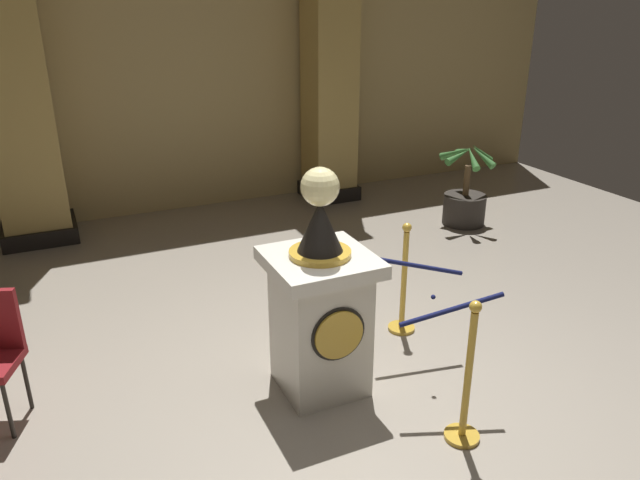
{
  "coord_description": "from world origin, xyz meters",
  "views": [
    {
      "loc": [
        -1.77,
        -3.17,
        2.77
      ],
      "look_at": [
        -0.13,
        0.36,
        1.21
      ],
      "focal_mm": 33.76,
      "sensor_mm": 36.0,
      "label": 1
    }
  ],
  "objects": [
    {
      "name": "pedestal_clock",
      "position": [
        -0.13,
        0.36,
        0.68
      ],
      "size": [
        0.74,
        0.74,
        1.73
      ],
      "color": "silver",
      "rests_on": "ground_plane"
    },
    {
      "name": "stanchion_far",
      "position": [
        0.89,
        0.82,
        0.36
      ],
      "size": [
        0.24,
        0.24,
        1.02
      ],
      "color": "gold",
      "rests_on": "ground_plane"
    },
    {
      "name": "column_right",
      "position": [
        2.0,
        4.63,
        1.92
      ],
      "size": [
        0.75,
        0.75,
        3.86
      ],
      "color": "black",
      "rests_on": "ground_plane"
    },
    {
      "name": "column_left",
      "position": [
        -2.0,
        4.63,
        1.92
      ],
      "size": [
        0.89,
        0.89,
        3.86
      ],
      "color": "black",
      "rests_on": "ground_plane"
    },
    {
      "name": "potted_palm_right",
      "position": [
        3.11,
        2.83,
        0.32
      ],
      "size": [
        0.77,
        0.74,
        1.1
      ],
      "color": "#2D2823",
      "rests_on": "ground_plane"
    },
    {
      "name": "velvet_rope",
      "position": [
        0.69,
        0.11,
        0.79
      ],
      "size": [
        0.92,
        0.94,
        0.22
      ],
      "color": "#141947"
    },
    {
      "name": "ground_plane",
      "position": [
        0.0,
        0.0,
        0.0
      ],
      "size": [
        12.04,
        12.04,
        0.0
      ],
      "primitive_type": "plane",
      "color": "#9E9384"
    },
    {
      "name": "stanchion_near",
      "position": [
        0.49,
        -0.59,
        0.37
      ],
      "size": [
        0.24,
        0.24,
        1.05
      ],
      "color": "gold",
      "rests_on": "ground_plane"
    },
    {
      "name": "back_wall",
      "position": [
        0.0,
        5.12,
        2.01
      ],
      "size": [
        12.04,
        0.16,
        4.02
      ],
      "primitive_type": "cube",
      "color": "tan",
      "rests_on": "ground_plane"
    }
  ]
}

